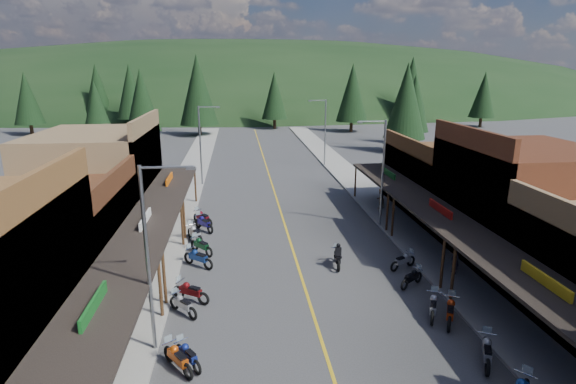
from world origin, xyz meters
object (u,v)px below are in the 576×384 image
object	(u,v)px
pedestrian_east_b	(380,198)
streetlight_3	(324,130)
bike_west_4	(178,357)
bike_west_5	(188,354)
pedestrian_east_a	(455,260)
rider_on_bike	(337,257)
pine_5	(412,86)
bike_east_6	(433,305)
shop_east_2	(520,203)
pine_11	(406,101)
streetlight_0	(151,253)
bike_east_5	(450,310)
pine_7	(97,90)
bike_east_7	(412,277)
pine_6	(484,95)
bike_west_7	(191,291)
pine_1	(131,91)
bike_east_8	(403,260)
bike_west_10	(195,233)
bike_east_4	(487,351)
pine_0	(27,98)
shop_west_3	(100,178)
bike_west_12	(203,217)
streetlight_1	(202,142)
shop_west_2	(53,236)
bike_west_9	(201,245)
pine_4	(352,93)
pine_9	(414,103)
shop_east_3	(447,181)
pine_2	(198,90)
pine_8	(96,112)
bike_west_8	(198,257)
pine_10	(142,100)
pine_3	(274,95)
bike_west_11	(204,222)

from	to	relation	value
pedestrian_east_b	streetlight_3	bearing A→B (deg)	-117.83
bike_west_4	bike_west_5	bearing A→B (deg)	-3.61
pedestrian_east_a	rider_on_bike	bearing A→B (deg)	-110.56
pine_5	bike_east_6	xyz separation A→B (m)	(-28.35, -76.74, -7.37)
shop_east_2	pine_11	size ratio (longest dim) A/B	0.88
streetlight_0	bike_east_5	distance (m)	13.73
pine_5	pine_7	distance (m)	66.13
bike_west_4	bike_east_7	distance (m)	13.14
streetlight_0	pine_5	bearing A→B (deg)	62.30
pine_6	bike_west_7	world-z (taller)	pine_6
pine_1	pine_7	world-z (taller)	same
pine_5	bike_east_8	world-z (taller)	pine_5
bike_west_10	bike_east_4	world-z (taller)	bike_west_10
pine_0	bike_east_6	xyz separation A→B (m)	(45.65, -66.74, -5.86)
shop_west_3	bike_west_12	xyz separation A→B (m)	(7.58, -1.52, -2.87)
pine_11	bike_west_10	distance (m)	41.79
streetlight_1	pine_5	world-z (taller)	pine_5
streetlight_3	pine_0	size ratio (longest dim) A/B	0.73
pine_6	rider_on_bike	bearing A→B (deg)	-124.88
pedestrian_east_b	shop_west_2	bearing A→B (deg)	-7.28
bike_east_6	bike_east_5	bearing A→B (deg)	-19.93
bike_east_8	bike_west_9	bearing A→B (deg)	-134.09
streetlight_0	pine_4	distance (m)	70.61
streetlight_3	bike_east_8	distance (m)	29.67
bike_west_5	bike_west_7	xyz separation A→B (m)	(-0.39, 5.21, 0.09)
pine_11	bike_west_12	distance (m)	39.06
pine_9	bike_west_10	world-z (taller)	pine_9
shop_east_3	bike_west_4	bearing A→B (deg)	-136.51
pine_4	bike_east_8	distance (m)	60.94
pine_11	streetlight_0	bearing A→B (deg)	-121.49
pine_9	pine_11	xyz separation A→B (m)	(-4.00, -7.00, 0.81)
pine_0	bike_east_7	world-z (taller)	pine_0
pine_9	bike_west_12	world-z (taller)	pine_9
bike_west_12	pine_2	bearing A→B (deg)	55.02
pine_8	pedestrian_east_a	bearing A→B (deg)	-52.84
bike_east_8	bike_west_8	bearing A→B (deg)	-125.15
pine_10	streetlight_1	bearing A→B (deg)	-68.47
streetlight_0	pine_3	distance (m)	72.86
bike_west_11	pedestrian_east_b	size ratio (longest dim) A/B	1.36
bike_west_11	bike_east_8	xyz separation A→B (m)	(12.17, -7.90, -0.09)
pine_4	pine_10	bearing A→B (deg)	-164.48
pine_4	pine_11	distance (m)	22.09
pine_3	bike_west_9	size ratio (longest dim) A/B	5.07
shop_east_3	bike_east_8	world-z (taller)	shop_east_3
streetlight_3	pine_9	world-z (taller)	pine_9
streetlight_1	pine_4	size ratio (longest dim) A/B	0.64
pine_1	pine_2	distance (m)	18.45
pine_4	pine_6	distance (m)	28.29
shop_west_2	streetlight_0	distance (m)	10.45
bike_west_5	pedestrian_east_a	xyz separation A→B (m)	(14.36, 6.59, 0.43)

